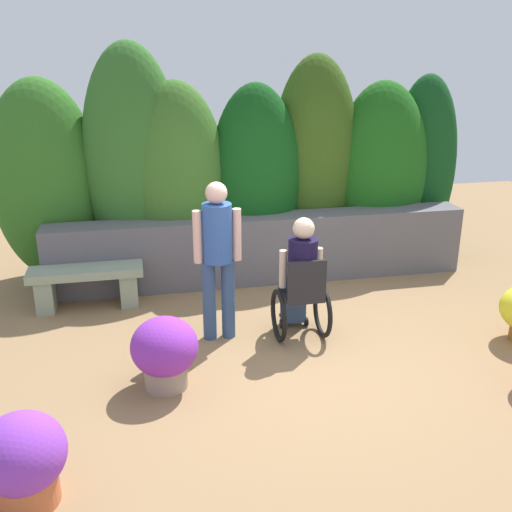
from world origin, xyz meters
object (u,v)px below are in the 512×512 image
Objects in this scene: person_standing_companion at (218,251)px; flower_pot_purple_near at (165,351)px; person_in_wheelchair at (301,282)px; stone_bench at (87,282)px; flower_pot_small_foreground at (23,460)px.

flower_pot_purple_near is at bearing -129.03° from person_standing_companion.
person_in_wheelchair is 1.64m from flower_pot_purple_near.
person_in_wheelchair is (2.25, -1.22, 0.30)m from stone_bench.
person_in_wheelchair is at bearing 26.09° from flower_pot_purple_near.
person_in_wheelchair is 1.97× the size of flower_pot_purple_near.
person_in_wheelchair is 0.79× the size of person_standing_companion.
stone_bench is 2.09m from flower_pot_purple_near.
stone_bench is 2.58m from person_in_wheelchair.
flower_pot_small_foreground is (-1.00, -1.26, -0.01)m from flower_pot_purple_near.
person_standing_companion is at bearing -42.67° from stone_bench.
person_in_wheelchair is 1.97× the size of flower_pot_small_foreground.
flower_pot_small_foreground is at bearing -99.14° from stone_bench.
person_standing_companion reaches higher than stone_bench.
person_in_wheelchair reaches higher than stone_bench.
stone_bench is at bearing 139.36° from person_standing_companion.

